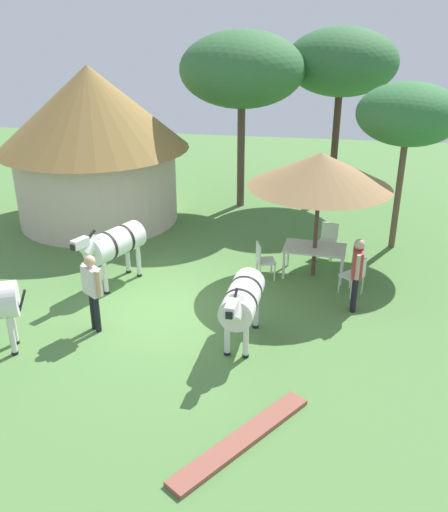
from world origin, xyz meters
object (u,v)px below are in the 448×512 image
at_px(zebra_by_umbrella, 113,244).
at_px(acacia_tree_behind_hut, 342,62).
at_px(shade_umbrella, 320,170).
at_px(thatched_hut, 93,139).
at_px(zebra_nearest_camera, 242,300).
at_px(acacia_tree_far_lawn, 409,115).
at_px(guest_beside_umbrella, 357,268).
at_px(standing_watcher, 92,286).
at_px(patio_chair_near_hut, 263,258).
at_px(patio_dining_table, 315,250).
at_px(patio_chair_near_lawn, 328,238).
at_px(acacia_tree_right_background, 242,70).
at_px(patio_chair_west_end, 355,274).

height_order(zebra_by_umbrella, acacia_tree_behind_hut, acacia_tree_behind_hut).
bearing_deg(zebra_by_umbrella, shade_umbrella, -139.94).
distance_m(thatched_hut, zebra_by_umbrella, 4.86).
xyz_separation_m(zebra_nearest_camera, acacia_tree_far_lawn, (3.42, 5.43, 2.66)).
relative_size(guest_beside_umbrella, standing_watcher, 1.00).
bearing_deg(zebra_nearest_camera, acacia_tree_behind_hut, -97.28).
distance_m(patio_chair_near_hut, acacia_tree_behind_hut, 7.93).
relative_size(patio_dining_table, zebra_by_umbrella, 0.78).
distance_m(thatched_hut, acacia_tree_behind_hut, 8.09).
relative_size(thatched_hut, acacia_tree_behind_hut, 1.02).
bearing_deg(thatched_hut, shade_umbrella, -24.02).
xyz_separation_m(thatched_hut, acacia_tree_far_lawn, (8.72, -0.80, 1.11)).
xyz_separation_m(thatched_hut, patio_chair_near_lawn, (6.97, -1.72, -1.96)).
relative_size(acacia_tree_behind_hut, acacia_tree_right_background, 1.01).
distance_m(patio_chair_near_lawn, acacia_tree_right_background, 6.04).
distance_m(zebra_nearest_camera, acacia_tree_far_lawn, 6.95).
relative_size(thatched_hut, zebra_by_umbrella, 2.83).
distance_m(patio_chair_west_end, patio_chair_near_lawn, 2.19).
height_order(patio_dining_table, acacia_tree_behind_hut, acacia_tree_behind_hut).
distance_m(shade_umbrella, guest_beside_umbrella, 2.48).
bearing_deg(standing_watcher, thatched_hut, 147.16).
bearing_deg(acacia_tree_behind_hut, zebra_by_umbrella, -124.07).
xyz_separation_m(zebra_nearest_camera, zebra_by_umbrella, (-3.30, 2.04, 0.09)).
xyz_separation_m(shade_umbrella, acacia_tree_right_background, (-2.51, 4.98, 1.65)).
bearing_deg(patio_dining_table, shade_umbrella, 0.00).
xyz_separation_m(patio_chair_west_end, zebra_by_umbrella, (-5.56, -0.36, 0.49)).
relative_size(patio_dining_table, acacia_tree_behind_hut, 0.28).
bearing_deg(acacia_tree_behind_hut, patio_chair_west_end, -86.35).
relative_size(patio_chair_near_hut, acacia_tree_right_background, 0.16).
xyz_separation_m(patio_chair_near_lawn, patio_chair_near_hut, (-1.57, -1.60, 0.00)).
bearing_deg(patio_chair_near_hut, standing_watcher, -63.33).
bearing_deg(patio_chair_near_hut, guest_beside_umbrella, 42.76).
height_order(patio_dining_table, standing_watcher, standing_watcher).
bearing_deg(patio_chair_near_hut, patio_chair_near_lawn, 118.70).
relative_size(patio_chair_near_lawn, zebra_nearest_camera, 0.42).
bearing_deg(zebra_by_umbrella, patio_chair_west_end, -151.19).
distance_m(patio_chair_west_end, acacia_tree_right_background, 7.77).
bearing_deg(zebra_by_umbrella, patio_dining_table, -139.94).
height_order(shade_umbrella, zebra_by_umbrella, shade_umbrella).
distance_m(standing_watcher, acacia_tree_right_background, 9.11).
bearing_deg(thatched_hut, patio_chair_near_lawn, -13.88).
distance_m(shade_umbrella, zebra_nearest_camera, 3.93).
relative_size(shade_umbrella, patio_chair_west_end, 3.70).
distance_m(patio_chair_near_hut, standing_watcher, 4.30).
distance_m(acacia_tree_far_lawn, acacia_tree_right_background, 5.45).
relative_size(shade_umbrella, acacia_tree_behind_hut, 0.60).
xyz_separation_m(patio_chair_near_lawn, zebra_nearest_camera, (-1.67, -4.50, 0.41)).
bearing_deg(patio_dining_table, thatched_hut, 155.98).
relative_size(zebra_nearest_camera, acacia_tree_far_lawn, 0.49).
xyz_separation_m(patio_chair_near_hut, zebra_by_umbrella, (-3.41, -0.87, 0.49)).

